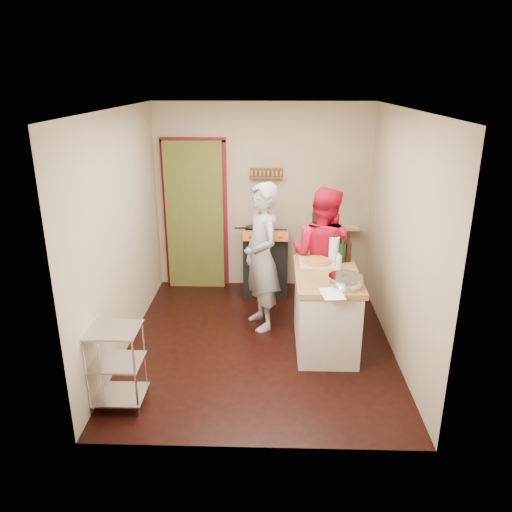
# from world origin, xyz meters

# --- Properties ---
(floor) EXTENTS (3.50, 3.50, 0.00)m
(floor) POSITION_xyz_m (0.00, 0.00, 0.00)
(floor) COLOR black
(floor) RESTS_ON ground
(back_wall) EXTENTS (3.00, 0.44, 2.60)m
(back_wall) POSITION_xyz_m (-0.64, 1.78, 1.13)
(back_wall) COLOR tan
(back_wall) RESTS_ON ground
(left_wall) EXTENTS (0.04, 3.50, 2.60)m
(left_wall) POSITION_xyz_m (-1.50, 0.00, 1.30)
(left_wall) COLOR tan
(left_wall) RESTS_ON ground
(right_wall) EXTENTS (0.04, 3.50, 2.60)m
(right_wall) POSITION_xyz_m (1.50, 0.00, 1.30)
(right_wall) COLOR tan
(right_wall) RESTS_ON ground
(ceiling) EXTENTS (3.00, 3.50, 0.02)m
(ceiling) POSITION_xyz_m (0.00, 0.00, 2.61)
(ceiling) COLOR white
(ceiling) RESTS_ON back_wall
(stove) EXTENTS (0.60, 0.63, 1.00)m
(stove) POSITION_xyz_m (0.05, 1.42, 0.45)
(stove) COLOR black
(stove) RESTS_ON ground
(wire_shelving) EXTENTS (0.48, 0.40, 0.80)m
(wire_shelving) POSITION_xyz_m (-1.28, -1.20, 0.44)
(wire_shelving) COLOR silver
(wire_shelving) RESTS_ON ground
(island) EXTENTS (0.69, 1.31, 1.20)m
(island) POSITION_xyz_m (0.74, -0.04, 0.47)
(island) COLOR beige
(island) RESTS_ON ground
(person_stripe) EXTENTS (0.64, 0.76, 1.78)m
(person_stripe) POSITION_xyz_m (0.01, 0.42, 0.89)
(person_stripe) COLOR #A6A6AB
(person_stripe) RESTS_ON ground
(person_red) EXTENTS (1.03, 0.96, 1.70)m
(person_red) POSITION_xyz_m (0.75, 0.62, 0.85)
(person_red) COLOR red
(person_red) RESTS_ON ground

